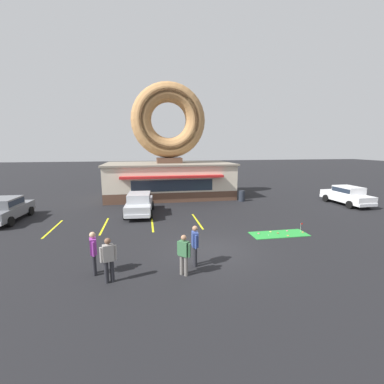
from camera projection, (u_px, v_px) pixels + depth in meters
The scene contains 23 objects.
ground_plane at pixel (213, 250), 12.37m from camera, with size 160.00×160.00×0.00m, color black.
donut_shop_building at pixel (169, 159), 25.09m from camera, with size 12.30×6.75×10.96m.
putting_mat at pixel (279, 234), 14.64m from camera, with size 3.25×1.24×0.03m, color green.
mini_donut_near_left at pixel (288, 236), 14.31m from camera, with size 0.13×0.13×0.04m, color #D17F47.
mini_donut_near_right at pixel (259, 233), 14.65m from camera, with size 0.13×0.13×0.04m, color #D8667F.
mini_donut_mid_left at pixel (287, 231), 15.11m from camera, with size 0.13×0.13×0.04m, color #D8667F.
mini_donut_mid_centre at pixel (278, 233), 14.71m from camera, with size 0.13×0.13×0.04m, color brown.
mini_donut_mid_right at pixel (303, 232), 14.87m from camera, with size 0.13×0.13×0.04m, color #D17F47.
mini_donut_far_left at pixel (271, 232), 14.94m from camera, with size 0.13×0.13×0.04m, color #E5C666.
golf_ball at pixel (268, 235), 14.36m from camera, with size 0.04×0.04×0.04m, color white.
putting_flag_pin at pixel (301, 225), 14.87m from camera, with size 0.13×0.01×0.55m.
car_silver at pixel (139, 203), 18.85m from camera, with size 2.18×4.65×1.60m.
car_white at pixel (347, 195), 22.01m from camera, with size 2.05×4.59×1.60m.
car_grey at pixel (6, 209), 17.07m from camera, with size 2.09×4.61×1.60m.
pedestrian_blue_sweater_man at pixel (93, 251), 9.91m from camera, with size 0.31×0.58×1.73m.
pedestrian_hooded_kid at pixel (184, 253), 9.85m from camera, with size 0.47×0.43×1.63m.
pedestrian_leather_jacket_man at pixel (195, 244), 10.64m from camera, with size 0.25×0.60×1.74m.
pedestrian_clipboard_woman at pixel (109, 258), 9.31m from camera, with size 0.58×0.33×1.71m.
trash_bin at pixel (242, 196), 23.48m from camera, with size 0.57×0.57×0.97m.
parking_stripe_far_left at pixel (53, 229), 15.67m from camera, with size 0.12×3.60×0.01m, color yellow.
parking_stripe_left at pixel (104, 226), 16.20m from camera, with size 0.12×3.60×0.01m, color yellow.
parking_stripe_mid_left at pixel (152, 223), 16.73m from camera, with size 0.12×3.60×0.01m, color yellow.
parking_stripe_centre at pixel (197, 221), 17.26m from camera, with size 0.12×3.60×0.01m, color yellow.
Camera 1 is at (-3.11, -11.32, 4.94)m, focal length 24.00 mm.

